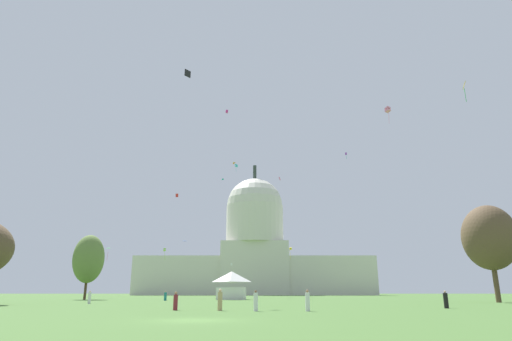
# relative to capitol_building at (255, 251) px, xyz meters

# --- Properties ---
(ground_plane) EXTENTS (800.00, 800.00, 0.00)m
(ground_plane) POSITION_rel_capitol_building_xyz_m (-2.81, -192.05, -21.10)
(ground_plane) COLOR #42662D
(capitol_building) EXTENTS (115.17, 28.83, 65.65)m
(capitol_building) POSITION_rel_capitol_building_xyz_m (0.00, 0.00, 0.00)
(capitol_building) COLOR beige
(capitol_building) RESTS_ON ground_plane
(event_tent) EXTENTS (6.14, 6.79, 5.63)m
(event_tent) POSITION_rel_capitol_building_xyz_m (-4.38, -125.38, -18.24)
(event_tent) COLOR white
(event_tent) RESTS_ON ground_plane
(tree_east_far) EXTENTS (10.11, 10.27, 14.69)m
(tree_east_far) POSITION_rel_capitol_building_xyz_m (36.93, -150.15, -11.45)
(tree_east_far) COLOR brown
(tree_east_far) RESTS_ON ground_plane
(tree_west_mid) EXTENTS (7.97, 7.92, 13.12)m
(tree_west_mid) POSITION_rel_capitol_building_xyz_m (-34.35, -125.77, -12.93)
(tree_west_mid) COLOR #4C3823
(tree_west_mid) RESTS_ON ground_plane
(person_black_lawn_far_right) EXTENTS (0.43, 0.43, 1.64)m
(person_black_lawn_far_right) POSITION_rel_capitol_building_xyz_m (18.89, -174.09, -20.36)
(person_black_lawn_far_right) COLOR black
(person_black_lawn_far_right) RESTS_ON ground_plane
(person_tan_back_left) EXTENTS (0.53, 0.53, 1.77)m
(person_tan_back_left) POSITION_rel_capitol_building_xyz_m (-2.37, -179.29, -20.29)
(person_tan_back_left) COLOR tan
(person_tan_back_left) RESTS_ON ground_plane
(person_teal_deep_crowd) EXTENTS (0.62, 0.62, 1.68)m
(person_teal_deep_crowd) POSITION_rel_capitol_building_xyz_m (-15.84, -135.73, -20.35)
(person_teal_deep_crowd) COLOR #1E757A
(person_teal_deep_crowd) RESTS_ON ground_plane
(person_white_edge_east) EXTENTS (0.43, 0.43, 1.66)m
(person_white_edge_east) POSITION_rel_capitol_building_xyz_m (0.64, -180.57, -20.34)
(person_white_edge_east) COLOR silver
(person_white_edge_east) RESTS_ON ground_plane
(person_white_near_tent) EXTENTS (0.56, 0.56, 1.69)m
(person_white_near_tent) POSITION_rel_capitol_building_xyz_m (-21.63, -157.24, -20.33)
(person_white_near_tent) COLOR silver
(person_white_near_tent) RESTS_ON ground_plane
(person_white_mid_left) EXTENTS (0.44, 0.44, 1.70)m
(person_white_mid_left) POSITION_rel_capitol_building_xyz_m (4.86, -180.58, -20.32)
(person_white_mid_left) COLOR silver
(person_white_mid_left) RESTS_ON ground_plane
(person_maroon_mid_right) EXTENTS (0.49, 0.49, 1.54)m
(person_maroon_mid_right) POSITION_rel_capitol_building_xyz_m (-6.25, -178.58, -20.39)
(person_maroon_mid_right) COLOR maroon
(person_maroon_mid_right) RESTS_ON ground_plane
(kite_pink_high) EXTENTS (0.82, 0.61, 1.34)m
(kite_pink_high) POSITION_rel_capitol_building_xyz_m (9.06, -69.57, 19.21)
(kite_pink_high) COLOR pink
(kite_yellow_low) EXTENTS (0.85, 0.88, 3.70)m
(kite_yellow_low) POSITION_rel_capitol_building_xyz_m (11.50, -80.83, -6.62)
(kite_yellow_low) COLOR yellow
(kite_orange_high) EXTENTS (0.99, 1.73, 0.47)m
(kite_orange_high) POSITION_rel_capitol_building_xyz_m (-5.25, -96.41, 16.62)
(kite_orange_high) COLOR orange
(kite_green_low) EXTENTS (1.33, 1.05, 2.99)m
(kite_green_low) POSITION_rel_capitol_building_xyz_m (-38.67, -102.67, -9.03)
(kite_green_low) COLOR green
(kite_violet_high) EXTENTS (0.57, 0.64, 2.29)m
(kite_violet_high) POSITION_rel_capitol_building_xyz_m (31.38, -77.80, 25.63)
(kite_violet_high) COLOR purple
(kite_gold_mid) EXTENTS (0.63, 1.08, 3.07)m
(kite_gold_mid) POSITION_rel_capitol_building_xyz_m (30.28, -161.69, 8.46)
(kite_gold_mid) COLOR gold
(kite_blue_mid) EXTENTS (1.80, 0.83, 0.19)m
(kite_blue_mid) POSITION_rel_capitol_building_xyz_m (-29.20, -37.01, 0.56)
(kite_blue_mid) COLOR blue
(kite_black_mid) EXTENTS (0.86, 0.94, 1.36)m
(kite_black_mid) POSITION_rel_capitol_building_xyz_m (-9.58, -159.25, 11.91)
(kite_black_mid) COLOR black
(kite_lime_low) EXTENTS (1.02, 0.98, 3.89)m
(kite_lime_low) POSITION_rel_capitol_building_xyz_m (-29.95, -71.69, -6.05)
(kite_lime_low) COLOR #8CD133
(kite_white_low) EXTENTS (0.66, 0.17, 0.83)m
(kite_white_low) POSITION_rel_capitol_building_xyz_m (-7.87, -64.47, -10.30)
(kite_white_low) COLOR white
(kite_red_mid) EXTENTS (0.73, 0.43, 0.92)m
(kite_red_mid) POSITION_rel_capitol_building_xyz_m (-19.55, -109.85, 4.17)
(kite_red_mid) COLOR red
(kite_cyan_high) EXTENTS (1.14, 1.10, 3.01)m
(kite_cyan_high) POSITION_rel_capitol_building_xyz_m (-6.38, -69.59, 23.97)
(kite_cyan_high) COLOR #33BCDB
(kite_turquoise_high) EXTENTS (0.89, 0.87, 0.80)m
(kite_turquoise_high) POSITION_rel_capitol_building_xyz_m (-14.85, -23.48, 30.97)
(kite_turquoise_high) COLOR teal
(kite_magenta_high) EXTENTS (0.88, 0.92, 0.98)m
(kite_magenta_high) POSITION_rel_capitol_building_xyz_m (-8.96, -86.36, 37.65)
(kite_magenta_high) COLOR #D1339E
(kite_pink_high_b) EXTENTS (1.39, 1.41, 3.87)m
(kite_pink_high_b) POSITION_rel_capitol_building_xyz_m (29.80, -129.47, 19.22)
(kite_pink_high_b) COLOR pink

